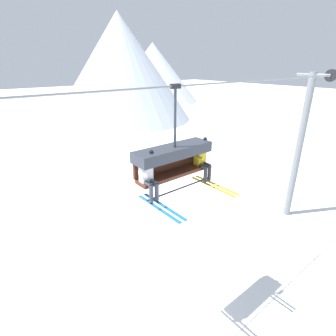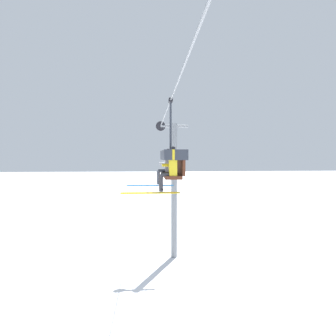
{
  "view_description": "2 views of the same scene",
  "coord_description": "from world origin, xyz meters",
  "px_view_note": "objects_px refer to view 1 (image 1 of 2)",
  "views": [
    {
      "loc": [
        -3.89,
        -6.07,
        8.38
      ],
      "look_at": [
        0.41,
        -0.73,
        5.62
      ],
      "focal_mm": 28.0,
      "sensor_mm": 36.0,
      "label": 1
    },
    {
      "loc": [
        9.06,
        -1.51,
        6.0
      ],
      "look_at": [
        0.53,
        -0.88,
        5.65
      ],
      "focal_mm": 28.0,
      "sensor_mm": 36.0,
      "label": 2
    }
  ],
  "objects_px": {
    "lift_tower_far": "(300,146)",
    "skier_white": "(149,176)",
    "chairlift_chair": "(173,156)",
    "skier_yellow": "(203,160)"
  },
  "relations": [
    {
      "from": "lift_tower_far",
      "to": "skier_white",
      "type": "bearing_deg",
      "value": -174.97
    },
    {
      "from": "lift_tower_far",
      "to": "chairlift_chair",
      "type": "height_order",
      "value": "lift_tower_far"
    },
    {
      "from": "skier_yellow",
      "to": "lift_tower_far",
      "type": "bearing_deg",
      "value": 6.21
    },
    {
      "from": "lift_tower_far",
      "to": "chairlift_chair",
      "type": "xyz_separation_m",
      "value": [
        -9.48,
        -0.71,
        1.71
      ]
    },
    {
      "from": "chairlift_chair",
      "to": "skier_white",
      "type": "xyz_separation_m",
      "value": [
        -0.99,
        -0.21,
        -0.28
      ]
    },
    {
      "from": "skier_white",
      "to": "lift_tower_far",
      "type": "bearing_deg",
      "value": 5.03
    },
    {
      "from": "lift_tower_far",
      "to": "skier_yellow",
      "type": "relative_size",
      "value": 4.77
    },
    {
      "from": "chairlift_chair",
      "to": "skier_yellow",
      "type": "distance_m",
      "value": 1.06
    },
    {
      "from": "chairlift_chair",
      "to": "skier_white",
      "type": "bearing_deg",
      "value": -167.83
    },
    {
      "from": "lift_tower_far",
      "to": "skier_white",
      "type": "distance_m",
      "value": 10.61
    }
  ]
}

